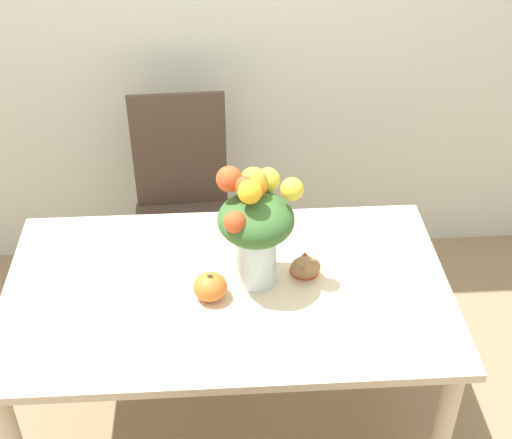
% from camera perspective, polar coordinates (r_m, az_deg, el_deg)
% --- Properties ---
extents(ground_plane, '(12.00, 12.00, 0.00)m').
position_cam_1_polar(ground_plane, '(2.86, -1.96, -16.60)').
color(ground_plane, '#8E7556').
extents(dining_table, '(1.44, 0.83, 0.75)m').
position_cam_1_polar(dining_table, '(2.38, -2.28, -7.17)').
color(dining_table, beige).
rests_on(dining_table, ground_plane).
extents(flower_vase, '(0.26, 0.25, 0.41)m').
position_cam_1_polar(flower_vase, '(2.21, -0.04, -0.43)').
color(flower_vase, silver).
rests_on(flower_vase, dining_table).
extents(pumpkin, '(0.11, 0.11, 0.10)m').
position_cam_1_polar(pumpkin, '(2.25, -3.69, -5.38)').
color(pumpkin, orange).
rests_on(pumpkin, dining_table).
extents(turkey_figurine, '(0.10, 0.13, 0.08)m').
position_cam_1_polar(turkey_figurine, '(2.34, 3.94, -3.57)').
color(turkey_figurine, '#936642').
rests_on(turkey_figurine, dining_table).
extents(dining_chair_near_window, '(0.44, 0.44, 0.99)m').
position_cam_1_polar(dining_chair_near_window, '(3.08, -5.86, 0.82)').
color(dining_chair_near_window, '#47382D').
rests_on(dining_chair_near_window, ground_plane).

